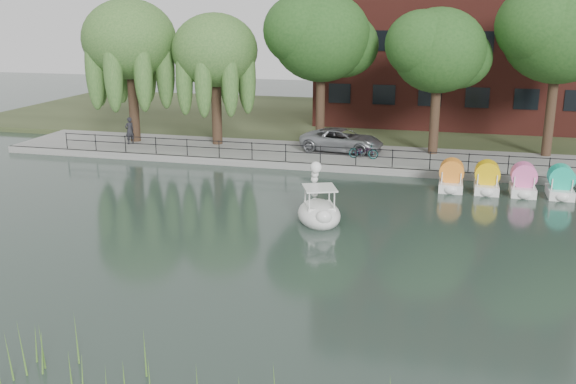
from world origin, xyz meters
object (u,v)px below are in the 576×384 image
at_px(minivan, 342,138).
at_px(pedestrian, 129,129).
at_px(swan_boat, 319,209).
at_px(bicycle, 364,150).

relative_size(minivan, pedestrian, 2.88).
bearing_deg(swan_boat, pedestrian, 121.37).
height_order(minivan, pedestrian, pedestrian).
relative_size(pedestrian, swan_boat, 0.60).
bearing_deg(swan_boat, bicycle, 66.46).
xyz_separation_m(minivan, pedestrian, (-13.52, -1.13, 0.20)).
height_order(bicycle, swan_boat, swan_boat).
xyz_separation_m(pedestrian, swan_boat, (14.65, -11.16, -0.86)).
bearing_deg(pedestrian, bicycle, 117.12).
xyz_separation_m(bicycle, pedestrian, (-15.06, 0.48, 0.49)).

